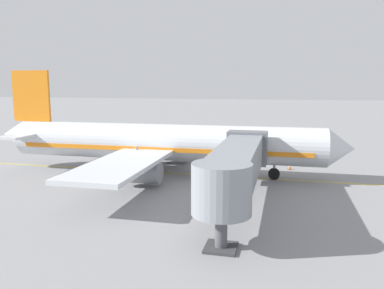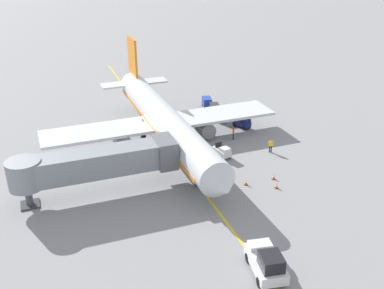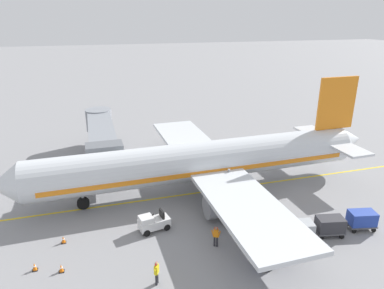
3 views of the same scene
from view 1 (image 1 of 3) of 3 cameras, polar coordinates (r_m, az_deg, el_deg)
name	(u,v)px [view 1 (image 1 of 3)]	position (r m, az deg, el deg)	size (l,w,h in m)	color
ground_plane	(160,173)	(40.13, -4.83, -4.20)	(400.00, 400.00, 0.00)	gray
gate_lead_in_line	(160,172)	(40.13, -4.83, -4.20)	(0.24, 80.00, 0.01)	gold
parked_airliner	(161,143)	(39.17, -4.72, 0.22)	(30.09, 37.25, 10.63)	silver
jet_bridge	(237,165)	(27.49, 6.76, -3.00)	(16.68, 3.50, 4.98)	gray
baggage_tug_lead	(226,159)	(43.36, 5.18, -2.25)	(1.70, 2.68, 1.62)	silver
baggage_tug_trailing	(180,148)	(50.95, -1.85, -0.53)	(1.96, 2.75, 1.62)	navy
baggage_cart_front	(152,147)	(50.25, -6.03, -0.43)	(1.72, 2.98, 1.58)	#4C4C51
baggage_cart_second_in_train	(133,146)	(51.34, -8.79, -0.29)	(1.72, 2.98, 1.58)	#4C4C51
baggage_cart_third_in_train	(112,146)	(52.57, -11.88, -0.16)	(1.72, 2.98, 1.58)	#4C4C51
ground_crew_wing_walker	(198,151)	(47.41, 0.87, -0.95)	(0.42, 0.68, 1.69)	#232328
ground_crew_loader	(241,149)	(49.14, 7.31, -0.67)	(0.68, 0.42, 1.69)	#232328
safety_cone_nose_left	(289,161)	(46.02, 14.36, -2.38)	(0.36, 0.36, 0.59)	black
safety_cone_nose_right	(290,167)	(42.71, 14.40, -3.25)	(0.36, 0.36, 0.59)	black
safety_cone_wing_tip	(305,163)	(45.42, 16.59, -2.62)	(0.36, 0.36, 0.59)	black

